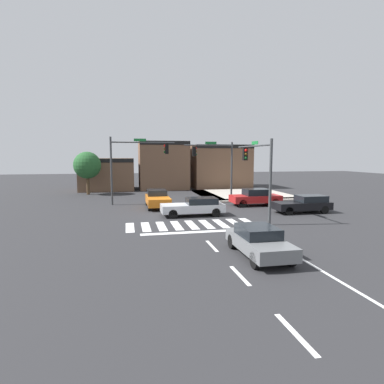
# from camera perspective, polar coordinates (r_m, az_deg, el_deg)

# --- Properties ---
(ground_plane) EXTENTS (120.00, 120.00, 0.00)m
(ground_plane) POSITION_cam_1_polar(r_m,az_deg,el_deg) (25.10, -2.13, -3.74)
(ground_plane) COLOR #2B2B2D
(crosswalk_near) EXTENTS (8.42, 2.77, 0.01)m
(crosswalk_near) POSITION_cam_1_polar(r_m,az_deg,el_deg) (20.76, -0.06, -5.89)
(crosswalk_near) COLOR silver
(crosswalk_near) RESTS_ON ground_plane
(lane_markings) EXTENTS (6.80, 18.75, 0.01)m
(lane_markings) POSITION_cam_1_polar(r_m,az_deg,el_deg) (14.65, 10.05, -11.30)
(lane_markings) COLOR white
(lane_markings) RESTS_ON ground_plane
(bike_detector_marking) EXTENTS (0.99, 0.99, 0.01)m
(bike_detector_marking) POSITION_cam_1_polar(r_m,az_deg,el_deg) (17.54, 8.42, -8.29)
(bike_detector_marking) COLOR yellow
(bike_detector_marking) RESTS_ON ground_plane
(curb_corner_northeast) EXTENTS (10.00, 10.60, 0.15)m
(curb_corner_northeast) POSITION_cam_1_polar(r_m,az_deg,el_deg) (36.31, 8.69, -0.52)
(curb_corner_northeast) COLOR #B2AA9E
(curb_corner_northeast) RESTS_ON ground_plane
(storefront_row) EXTENTS (22.77, 6.96, 6.37)m
(storefront_row) POSITION_cam_1_polar(r_m,az_deg,el_deg) (44.08, -2.92, 4.39)
(storefront_row) COLOR brown
(storefront_row) RESTS_ON ground_plane
(traffic_signal_northeast) EXTENTS (4.76, 0.32, 5.81)m
(traffic_signal_northeast) POSITION_cam_1_polar(r_m,az_deg,el_deg) (30.63, 4.18, 5.71)
(traffic_signal_northeast) COLOR #383A3D
(traffic_signal_northeast) RESTS_ON ground_plane
(traffic_signal_southeast) EXTENTS (0.32, 6.03, 5.55)m
(traffic_signal_southeast) POSITION_cam_1_polar(r_m,az_deg,el_deg) (22.79, 11.66, 5.00)
(traffic_signal_southeast) COLOR #383A3D
(traffic_signal_southeast) RESTS_ON ground_plane
(traffic_signal_northwest) EXTENTS (5.89, 0.32, 6.18)m
(traffic_signal_northwest) POSITION_cam_1_polar(r_m,az_deg,el_deg) (29.70, -10.13, 6.05)
(traffic_signal_northwest) COLOR #383A3D
(traffic_signal_northwest) RESTS_ON ground_plane
(car_orange) EXTENTS (1.87, 4.39, 1.48)m
(car_orange) POSITION_cam_1_polar(r_m,az_deg,el_deg) (27.79, -6.22, -1.19)
(car_orange) COLOR orange
(car_orange) RESTS_ON ground_plane
(car_gray) EXTENTS (1.77, 4.19, 1.33)m
(car_gray) POSITION_cam_1_polar(r_m,az_deg,el_deg) (14.59, 11.88, -8.59)
(car_gray) COLOR slate
(car_gray) RESTS_ON ground_plane
(car_red) EXTENTS (4.42, 1.93, 1.52)m
(car_red) POSITION_cam_1_polar(r_m,az_deg,el_deg) (29.22, 11.33, -0.88)
(car_red) COLOR red
(car_red) RESTS_ON ground_plane
(car_silver) EXTENTS (4.68, 1.80, 1.34)m
(car_silver) POSITION_cam_1_polar(r_m,az_deg,el_deg) (23.78, 0.47, -2.61)
(car_silver) COLOR #B7BABF
(car_silver) RESTS_ON ground_plane
(car_black) EXTENTS (4.41, 1.77, 1.36)m
(car_black) POSITION_cam_1_polar(r_m,az_deg,el_deg) (26.57, 19.46, -2.02)
(car_black) COLOR black
(car_black) RESTS_ON ground_plane
(roadside_tree) EXTENTS (3.11, 3.11, 4.95)m
(roadside_tree) POSITION_cam_1_polar(r_m,az_deg,el_deg) (38.64, -18.28, 4.55)
(roadside_tree) COLOR #4C3823
(roadside_tree) RESTS_ON ground_plane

